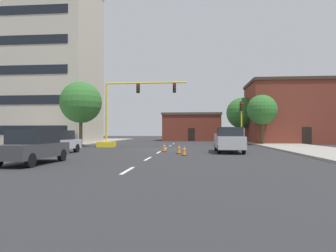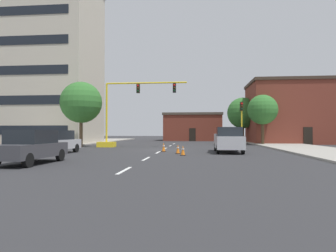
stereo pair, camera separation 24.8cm
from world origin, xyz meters
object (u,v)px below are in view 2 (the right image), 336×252
at_px(sedan_silver_mid_left, 56,142).
at_px(traffic_cone_roadside_a, 183,150).
at_px(pickup_truck_silver, 228,140).
at_px(sedan_dark_gray_near_left, 31,146).
at_px(tree_right_mid, 263,110).
at_px(traffic_cone_roadside_b, 178,149).
at_px(traffic_signal_gantry, 118,126).
at_px(tree_right_far, 243,113).
at_px(traffic_cone_roadside_c, 164,147).
at_px(tree_left_near, 81,103).
at_px(traffic_light_pole_right, 242,114).

xyz_separation_m(sedan_silver_mid_left, traffic_cone_roadside_a, (9.57, -0.83, -0.54)).
distance_m(pickup_truck_silver, sedan_dark_gray_near_left, 14.45).
height_order(tree_right_mid, pickup_truck_silver, tree_right_mid).
xyz_separation_m(tree_right_mid, pickup_truck_silver, (-5.48, -13.23, -3.31)).
distance_m(tree_right_mid, traffic_cone_roadside_b, 18.16).
bearing_deg(tree_right_mid, traffic_signal_gantry, -158.68).
height_order(sedan_silver_mid_left, traffic_cone_roadside_b, sedan_silver_mid_left).
height_order(traffic_signal_gantry, sedan_silver_mid_left, traffic_signal_gantry).
xyz_separation_m(tree_right_far, sedan_dark_gray_near_left, (-15.17, -29.99, -3.46)).
relative_size(pickup_truck_silver, traffic_cone_roadside_c, 7.23).
relative_size(tree_right_far, traffic_cone_roadside_c, 8.82).
bearing_deg(tree_left_near, traffic_cone_roadside_c, -34.68).
height_order(tree_right_mid, sedan_dark_gray_near_left, tree_right_mid).
height_order(traffic_cone_roadside_a, traffic_cone_roadside_c, traffic_cone_roadside_c).
distance_m(traffic_cone_roadside_a, traffic_cone_roadside_c, 4.04).
distance_m(traffic_signal_gantry, sedan_dark_gray_near_left, 16.36).
relative_size(tree_right_far, tree_right_mid, 1.08).
bearing_deg(traffic_cone_roadside_b, sedan_silver_mid_left, -175.52).
distance_m(traffic_light_pole_right, pickup_truck_silver, 8.91).
xyz_separation_m(traffic_light_pole_right, tree_left_near, (-17.12, -1.26, 1.23)).
relative_size(tree_right_mid, sedan_silver_mid_left, 1.32).
bearing_deg(traffic_cone_roadside_a, traffic_cone_roadside_b, 106.25).
bearing_deg(pickup_truck_silver, tree_right_far, 78.44).
xyz_separation_m(tree_right_far, tree_left_near, (-19.07, -13.59, 0.41)).
xyz_separation_m(traffic_signal_gantry, tree_right_far, (15.01, 13.69, 2.08)).
height_order(tree_right_far, tree_left_near, tree_left_near).
relative_size(traffic_cone_roadside_b, traffic_cone_roadside_c, 0.95).
height_order(tree_right_far, sedan_silver_mid_left, tree_right_far).
relative_size(traffic_light_pole_right, traffic_cone_roadside_b, 6.74).
bearing_deg(sedan_silver_mid_left, tree_right_mid, 40.49).
xyz_separation_m(tree_left_near, pickup_truck_silver, (14.86, -6.97, -3.79)).
distance_m(traffic_light_pole_right, tree_right_far, 12.51).
xyz_separation_m(traffic_signal_gantry, traffic_cone_roadside_a, (7.38, -10.25, -1.92)).
height_order(traffic_light_pole_right, traffic_cone_roadside_a, traffic_light_pole_right).
height_order(sedan_silver_mid_left, traffic_cone_roadside_c, sedan_silver_mid_left).
distance_m(traffic_signal_gantry, tree_left_near, 4.77).
relative_size(traffic_light_pole_right, sedan_dark_gray_near_left, 1.05).
bearing_deg(traffic_light_pole_right, traffic_cone_roadside_b, -121.34).
bearing_deg(pickup_truck_silver, traffic_cone_roadside_c, 177.02).
bearing_deg(sedan_dark_gray_near_left, sedan_silver_mid_left, 106.44).
relative_size(pickup_truck_silver, sedan_silver_mid_left, 1.17).
bearing_deg(traffic_light_pole_right, traffic_cone_roadside_c, -133.02).
distance_m(tree_left_near, traffic_cone_roadside_b, 14.76).
xyz_separation_m(traffic_signal_gantry, traffic_light_pole_right, (13.06, 1.36, 1.26)).
bearing_deg(sedan_silver_mid_left, traffic_cone_roadside_b, 4.48).
height_order(tree_right_mid, traffic_cone_roadside_b, tree_right_mid).
xyz_separation_m(pickup_truck_silver, traffic_cone_roadside_c, (-5.18, 0.27, -0.61)).
relative_size(sedan_dark_gray_near_left, sedan_silver_mid_left, 0.98).
distance_m(tree_left_near, sedan_silver_mid_left, 10.44).
height_order(sedan_dark_gray_near_left, sedan_silver_mid_left, same).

